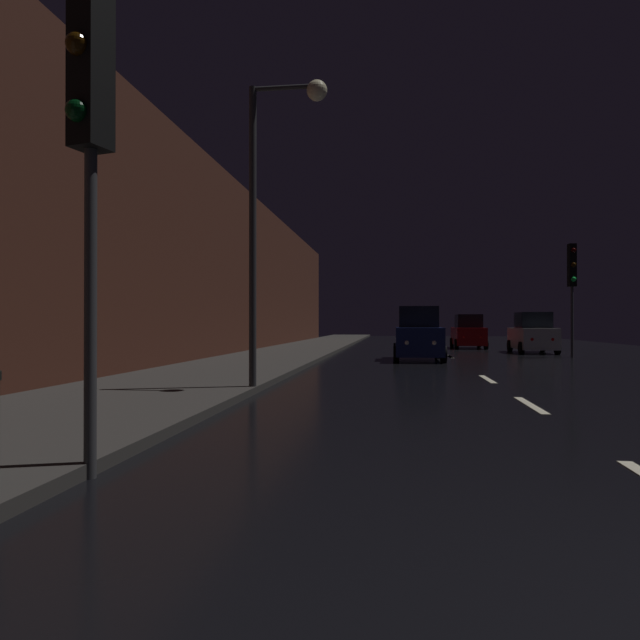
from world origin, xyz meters
The scene contains 10 objects.
ground centered at (0.00, 24.50, -0.01)m, with size 27.63×84.00×0.02m, color black.
sidewalk_left centered at (-7.61, 24.50, 0.07)m, with size 4.40×84.00×0.15m, color #33302D.
building_facade_left centered at (-10.21, 21.00, 4.11)m, with size 0.80×63.00×8.23m, color #472319.
lane_centerline centered at (0.00, 17.11, 0.01)m, with size 0.16×29.36×0.01m.
traffic_light_far_right centered at (5.32, 24.00, 3.67)m, with size 0.33×0.47×5.04m.
traffic_light_near_left centered at (-5.42, 2.71, 3.73)m, with size 0.38×0.48×5.11m.
streetlamp_overhead centered at (-5.03, 9.53, 4.48)m, with size 1.70×0.44×6.69m.
car_approaching_headlights centered at (-1.52, 21.23, 1.00)m, with size 2.01×4.36×2.19m.
car_parked_right_far centered at (4.51, 27.87, 0.95)m, with size 1.90×4.12×2.07m.
car_distant_taillights centered at (1.93, 32.89, 0.94)m, with size 1.88×4.06×2.05m.
Camera 1 is at (-2.47, -2.49, 1.51)m, focal length 32.09 mm.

